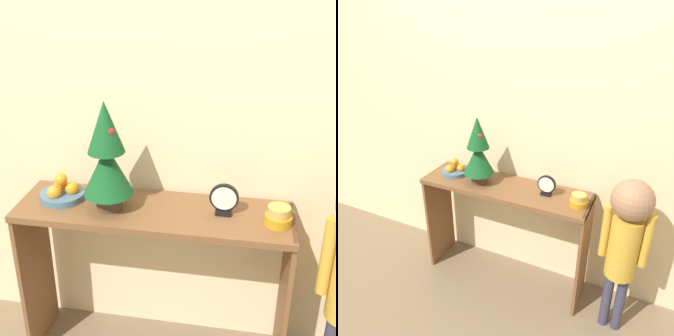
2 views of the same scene
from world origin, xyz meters
TOP-DOWN VIEW (x-y plane):
  - back_wall at (0.00, 0.40)m, footprint 7.00×0.05m
  - console_table at (0.00, 0.18)m, footprint 1.21×0.35m
  - mini_tree at (-0.19, 0.15)m, footprint 0.22×0.22m
  - fruit_bowl at (-0.42, 0.20)m, footprint 0.20×0.20m
  - singing_bowl at (0.53, 0.14)m, footprint 0.11×0.11m
  - desk_clock at (0.30, 0.18)m, footprint 0.12×0.04m

SIDE VIEW (x-z plane):
  - console_table at x=0.00m, z-range 0.21..1.03m
  - fruit_bowl at x=-0.42m, z-range 0.78..0.91m
  - singing_bowl at x=0.53m, z-range 0.81..0.89m
  - desk_clock at x=0.30m, z-range 0.81..0.96m
  - mini_tree at x=-0.19m, z-range 0.81..1.30m
  - back_wall at x=0.00m, z-range 0.00..2.50m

